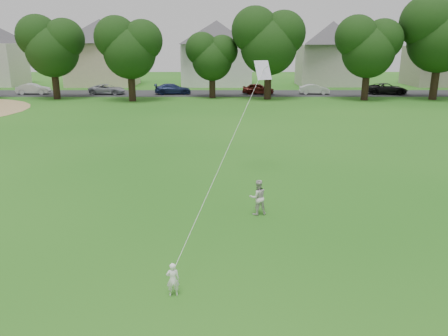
{
  "coord_description": "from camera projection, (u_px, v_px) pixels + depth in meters",
  "views": [
    {
      "loc": [
        0.87,
        -10.73,
        6.01
      ],
      "look_at": [
        0.9,
        2.0,
        2.3
      ],
      "focal_mm": 35.0,
      "sensor_mm": 36.0,
      "label": 1
    }
  ],
  "objects": [
    {
      "name": "ground",
      "position": [
        192.0,
        269.0,
        11.98
      ],
      "size": [
        160.0,
        160.0,
        0.0
      ],
      "primitive_type": "plane",
      "color": "#1A5714",
      "rests_on": "ground"
    },
    {
      "name": "street",
      "position": [
        216.0,
        93.0,
        52.31
      ],
      "size": [
        90.0,
        7.0,
        0.01
      ],
      "primitive_type": "cube",
      "color": "#2D2D30",
      "rests_on": "ground"
    },
    {
      "name": "toddler",
      "position": [
        173.0,
        279.0,
        10.6
      ],
      "size": [
        0.35,
        0.26,
        0.88
      ],
      "primitive_type": "imported",
      "rotation": [
        0.0,
        0.0,
        3.31
      ],
      "color": "white",
      "rests_on": "ground"
    },
    {
      "name": "older_boy",
      "position": [
        258.0,
        197.0,
        15.57
      ],
      "size": [
        0.74,
        0.65,
        1.3
      ],
      "primitive_type": "imported",
      "rotation": [
        0.0,
        0.0,
        3.42
      ],
      "color": "silver",
      "rests_on": "ground"
    },
    {
      "name": "kite",
      "position": [
        231.0,
        142.0,
        14.91
      ],
      "size": [
        2.0,
        5.52,
        11.48
      ],
      "color": "white",
      "rests_on": "ground"
    },
    {
      "name": "tree_row",
      "position": [
        266.0,
        39.0,
        44.88
      ],
      "size": [
        82.7,
        7.99,
        10.84
      ],
      "color": "black",
      "rests_on": "ground"
    },
    {
      "name": "parked_cars",
      "position": [
        234.0,
        89.0,
        51.18
      ],
      "size": [
        65.34,
        2.68,
        1.27
      ],
      "color": "black",
      "rests_on": "ground"
    },
    {
      "name": "house_row",
      "position": [
        220.0,
        46.0,
        60.41
      ],
      "size": [
        77.34,
        13.98,
        10.51
      ],
      "color": "silver",
      "rests_on": "ground"
    }
  ]
}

